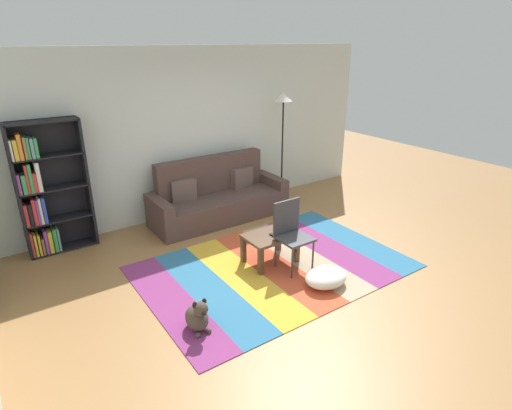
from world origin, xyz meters
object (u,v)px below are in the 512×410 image
object	(u,v)px
bookshelf	(45,192)
tv_remote	(274,236)
dog	(198,317)
standing_lamp	(283,112)
couch	(218,198)
coffee_table	(270,240)
folding_chair	(291,229)
pouf	(326,277)

from	to	relation	value
bookshelf	tv_remote	size ratio (longest dim) A/B	12.19
dog	standing_lamp	world-z (taller)	standing_lamp
couch	tv_remote	size ratio (longest dim) A/B	15.07
couch	dog	size ratio (longest dim) A/B	5.69
coffee_table	bookshelf	bearing A→B (deg)	139.23
folding_chair	coffee_table	bearing A→B (deg)	159.49
coffee_table	pouf	distance (m)	0.90
standing_lamp	coffee_table	bearing A→B (deg)	-131.41
coffee_table	dog	world-z (taller)	coffee_table
dog	folding_chair	size ratio (longest dim) A/B	0.44
standing_lamp	couch	bearing A→B (deg)	-177.68
couch	coffee_table	world-z (taller)	couch
folding_chair	tv_remote	bearing A→B (deg)	166.90
couch	standing_lamp	distance (m)	1.88
pouf	tv_remote	size ratio (longest dim) A/B	3.65
coffee_table	couch	bearing A→B (deg)	84.19
bookshelf	dog	bearing A→B (deg)	-72.29
dog	folding_chair	distance (m)	1.70
pouf	standing_lamp	xyz separation A→B (m)	(1.33, 2.60, 1.50)
couch	tv_remote	bearing A→B (deg)	-95.25
tv_remote	pouf	bearing A→B (deg)	-78.25
bookshelf	standing_lamp	distance (m)	3.93
pouf	standing_lamp	bearing A→B (deg)	62.89
bookshelf	folding_chair	world-z (taller)	bookshelf
bookshelf	standing_lamp	size ratio (longest dim) A/B	0.94
bookshelf	coffee_table	world-z (taller)	bookshelf
pouf	coffee_table	bearing A→B (deg)	104.49
couch	folding_chair	distance (m)	1.95
dog	standing_lamp	bearing A→B (deg)	39.56
coffee_table	folding_chair	bearing A→B (deg)	-58.74
dog	standing_lamp	size ratio (longest dim) A/B	0.21
tv_remote	folding_chair	xyz separation A→B (m)	(0.13, -0.17, 0.12)
coffee_table	folding_chair	world-z (taller)	folding_chair
folding_chair	dog	bearing A→B (deg)	-125.06
couch	coffee_table	bearing A→B (deg)	-95.81
coffee_table	folding_chair	size ratio (longest dim) A/B	0.74
couch	pouf	bearing A→B (deg)	-88.99
coffee_table	tv_remote	distance (m)	0.11
folding_chair	standing_lamp	bearing A→B (deg)	93.08
couch	pouf	size ratio (longest dim) A/B	4.13
couch	pouf	xyz separation A→B (m)	(0.04, -2.54, -0.22)
coffee_table	dog	xyz separation A→B (m)	(-1.44, -0.71, -0.16)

